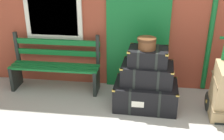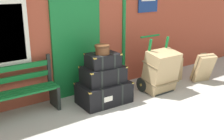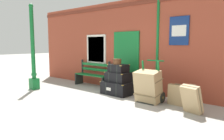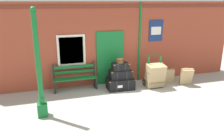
{
  "view_description": "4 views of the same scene",
  "coord_description": "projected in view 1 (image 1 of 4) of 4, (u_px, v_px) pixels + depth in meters",
  "views": [
    {
      "loc": [
        -0.12,
        -2.25,
        2.44
      ],
      "look_at": [
        -0.62,
        1.73,
        0.62
      ],
      "focal_mm": 44.23,
      "sensor_mm": 36.0,
      "label": 1
    },
    {
      "loc": [
        -2.88,
        -2.48,
        2.27
      ],
      "look_at": [
        0.22,
        1.86,
        0.59
      ],
      "focal_mm": 43.78,
      "sensor_mm": 36.0,
      "label": 2
    },
    {
      "loc": [
        4.39,
        -3.7,
        1.67
      ],
      "look_at": [
        -0.27,
        1.67,
        0.8
      ],
      "focal_mm": 34.46,
      "sensor_mm": 36.0,
      "label": 3
    },
    {
      "loc": [
        -2.75,
        -6.0,
        3.22
      ],
      "look_at": [
        -0.39,
        1.76,
        0.76
      ],
      "focal_mm": 36.76,
      "sensor_mm": 36.0,
      "label": 4
    }
  ],
  "objects": [
    {
      "name": "round_hatbox",
      "position": [
        147.0,
        43.0,
        4.15
      ],
      "size": [
        0.29,
        0.28,
        0.18
      ],
      "color": "brown",
      "rests_on": "steamer_trunk_top"
    },
    {
      "name": "steamer_trunk_middle",
      "position": [
        147.0,
        73.0,
        4.38
      ],
      "size": [
        0.84,
        0.6,
        0.33
      ],
      "color": "black",
      "rests_on": "steamer_trunk_base"
    },
    {
      "name": "steamer_trunk_top",
      "position": [
        148.0,
        56.0,
        4.26
      ],
      "size": [
        0.64,
        0.49,
        0.27
      ],
      "color": "black",
      "rests_on": "steamer_trunk_middle"
    },
    {
      "name": "steamer_trunk_base",
      "position": [
        145.0,
        95.0,
        4.5
      ],
      "size": [
        1.03,
        0.68,
        0.43
      ],
      "color": "black",
      "rests_on": "ground"
    },
    {
      "name": "platform_bench",
      "position": [
        56.0,
        66.0,
        4.99
      ],
      "size": [
        1.6,
        0.43,
        1.01
      ],
      "color": "#146B2D",
      "rests_on": "ground"
    }
  ]
}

